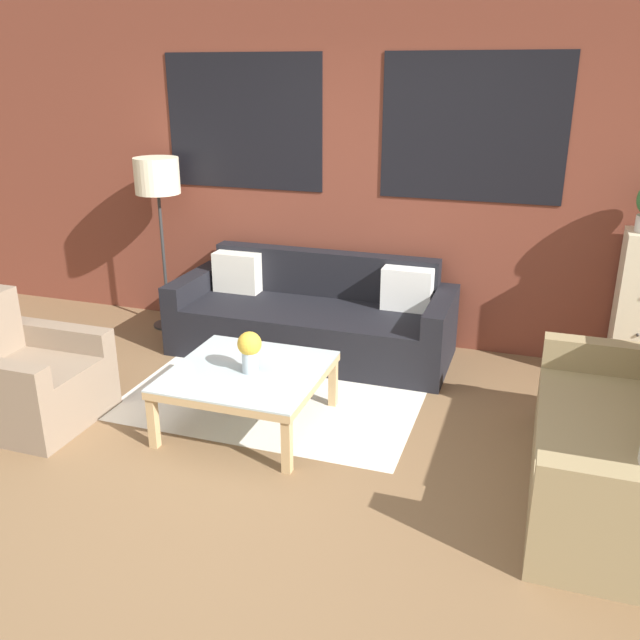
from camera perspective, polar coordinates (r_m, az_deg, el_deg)
name	(u,v)px	position (r m, az deg, el deg)	size (l,w,h in m)	color
ground_plane	(232,479)	(4.04, -7.42, -13.16)	(16.00, 16.00, 0.00)	brown
wall_back_brick	(353,174)	(5.71, 2.77, 12.19)	(8.40, 0.09, 2.80)	brown
rug	(282,387)	(5.06, -3.22, -5.66)	(2.08, 1.72, 0.00)	silver
couch_dark	(313,320)	(5.59, -0.60, 0.04)	(2.27, 0.88, 0.78)	black
settee_vintage	(624,450)	(4.02, 24.20, -9.97)	(0.80, 1.67, 0.92)	#99845B
armchair_corner	(27,381)	(4.91, -23.42, -4.72)	(0.80, 0.78, 0.84)	#84705B
coffee_table	(247,377)	(4.42, -6.13, -4.83)	(0.96, 0.96, 0.40)	silver
floor_lamp	(157,183)	(6.06, -13.53, 11.17)	(0.38, 0.38, 1.52)	#2D2D2D
drawer_cabinet	(639,308)	(5.49, 25.25, 0.89)	(0.32, 0.37, 1.14)	beige
flower_vase	(250,349)	(4.30, -5.94, -2.44)	(0.15, 0.15, 0.27)	#ADBCC6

